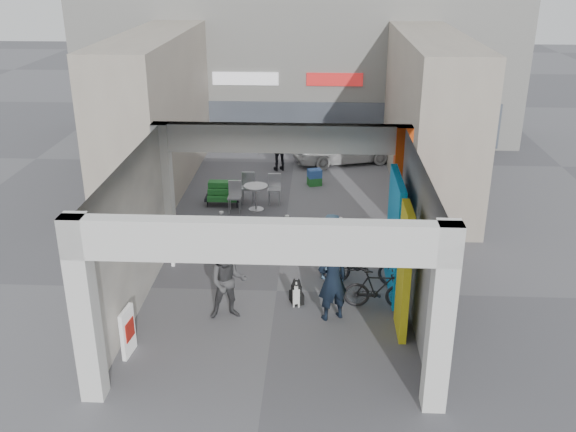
# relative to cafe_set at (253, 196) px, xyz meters

# --- Properties ---
(ground) EXTENTS (90.00, 90.00, 0.00)m
(ground) POSITION_rel_cafe_set_xyz_m (1.10, -5.43, -0.33)
(ground) COLOR #5B5B60
(ground) RESTS_ON ground
(arcade_canopy) EXTENTS (6.40, 6.45, 6.40)m
(arcade_canopy) POSITION_rel_cafe_set_xyz_m (1.64, -6.26, 1.97)
(arcade_canopy) COLOR silver
(arcade_canopy) RESTS_ON ground
(far_building) EXTENTS (18.00, 4.08, 8.00)m
(far_building) POSITION_rel_cafe_set_xyz_m (1.10, 8.56, 3.66)
(far_building) COLOR white
(far_building) RESTS_ON ground
(plaza_bldg_left) EXTENTS (2.00, 9.00, 5.00)m
(plaza_bldg_left) POSITION_rel_cafe_set_xyz_m (-3.40, 2.07, 2.17)
(plaza_bldg_left) COLOR #A59A89
(plaza_bldg_left) RESTS_ON ground
(plaza_bldg_right) EXTENTS (2.00, 9.00, 5.00)m
(plaza_bldg_right) POSITION_rel_cafe_set_xyz_m (5.60, 2.07, 2.17)
(plaza_bldg_right) COLOR #A59A89
(plaza_bldg_right) RESTS_ON ground
(bollard_left) EXTENTS (0.09, 0.09, 0.96)m
(bollard_left) POSITION_rel_cafe_set_xyz_m (-0.54, -2.93, 0.14)
(bollard_left) COLOR gray
(bollard_left) RESTS_ON ground
(bollard_center) EXTENTS (0.09, 0.09, 0.90)m
(bollard_center) POSITION_rel_cafe_set_xyz_m (1.22, -2.98, 0.11)
(bollard_center) COLOR gray
(bollard_center) RESTS_ON ground
(bollard_right) EXTENTS (0.09, 0.09, 0.84)m
(bollard_right) POSITION_rel_cafe_set_xyz_m (2.64, -2.92, 0.09)
(bollard_right) COLOR gray
(bollard_right) RESTS_ON ground
(advert_board_near) EXTENTS (0.16, 0.56, 1.00)m
(advert_board_near) POSITION_rel_cafe_set_xyz_m (-1.65, -8.12, 0.17)
(advert_board_near) COLOR white
(advert_board_near) RESTS_ON ground
(advert_board_far) EXTENTS (0.16, 0.56, 1.00)m
(advert_board_far) POSITION_rel_cafe_set_xyz_m (-1.65, -4.02, 0.17)
(advert_board_far) COLOR white
(advert_board_far) RESTS_ON ground
(cafe_set) EXTENTS (1.57, 1.26, 0.95)m
(cafe_set) POSITION_rel_cafe_set_xyz_m (0.00, 0.00, 0.00)
(cafe_set) COLOR #A5A6AA
(cafe_set) RESTS_ON ground
(produce_stand) EXTENTS (1.11, 0.60, 0.73)m
(produce_stand) POSITION_rel_cafe_set_xyz_m (-0.95, 0.06, -0.04)
(produce_stand) COLOR black
(produce_stand) RESTS_ON ground
(crate_stack) EXTENTS (0.53, 0.46, 0.56)m
(crate_stack) POSITION_rel_cafe_set_xyz_m (1.90, 2.06, -0.05)
(crate_stack) COLOR #17521D
(crate_stack) RESTS_ON ground
(border_collie) EXTENTS (0.25, 0.50, 0.69)m
(border_collie) POSITION_rel_cafe_set_xyz_m (1.59, -6.03, -0.06)
(border_collie) COLOR black
(border_collie) RESTS_ON ground
(man_with_dog) EXTENTS (0.81, 0.69, 1.87)m
(man_with_dog) POSITION_rel_cafe_set_xyz_m (2.37, -6.58, 0.60)
(man_with_dog) COLOR black
(man_with_dog) RESTS_ON ground
(man_back_turned) EXTENTS (0.94, 0.80, 1.71)m
(man_back_turned) POSITION_rel_cafe_set_xyz_m (0.14, -6.63, 0.52)
(man_back_turned) COLOR #3F3F42
(man_back_turned) RESTS_ON ground
(man_elderly) EXTENTS (0.87, 0.64, 1.63)m
(man_elderly) POSITION_rel_cafe_set_xyz_m (2.38, -4.61, 0.48)
(man_elderly) COLOR #4E7498
(man_elderly) RESTS_ON ground
(man_crates) EXTENTS (1.03, 0.72, 1.63)m
(man_crates) POSITION_rel_cafe_set_xyz_m (0.62, 3.62, 0.48)
(man_crates) COLOR black
(man_crates) RESTS_ON ground
(bicycle_front) EXTENTS (2.08, 0.89, 1.06)m
(bicycle_front) POSITION_rel_cafe_set_xyz_m (3.17, -4.99, 0.20)
(bicycle_front) COLOR black
(bicycle_front) RESTS_ON ground
(bicycle_rear) EXTENTS (1.53, 0.46, 0.91)m
(bicycle_rear) POSITION_rel_cafe_set_xyz_m (3.40, -6.06, 0.12)
(bicycle_rear) COLOR black
(bicycle_rear) RESTS_ON ground
(white_van) EXTENTS (4.07, 2.60, 1.29)m
(white_van) POSITION_rel_cafe_set_xyz_m (2.97, 4.70, 0.31)
(white_van) COLOR silver
(white_van) RESTS_ON ground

